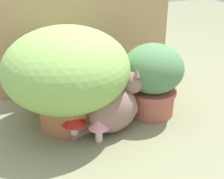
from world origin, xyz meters
name	(u,v)px	position (x,y,z in m)	size (l,w,h in m)	color
ground_plane	(99,134)	(0.00, 0.00, 0.00)	(6.00, 6.00, 0.00)	gray
cardboard_backdrop	(86,28)	(0.12, 0.55, 0.37)	(1.09, 0.03, 0.74)	tan
grass_planter	(67,72)	(-0.10, 0.15, 0.28)	(0.60, 0.60, 0.49)	#AA6942
leafy_planter	(153,77)	(0.32, 0.09, 0.20)	(0.31, 0.31, 0.38)	#AB5B4A
cat	(116,107)	(0.09, 0.01, 0.12)	(0.39, 0.23, 0.32)	#88695B
mushroom_ornament_red	(74,120)	(-0.12, 0.01, 0.09)	(0.11, 0.11, 0.13)	silver
mushroom_ornament_pink	(99,124)	(-0.02, -0.05, 0.09)	(0.10, 0.10, 0.12)	beige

